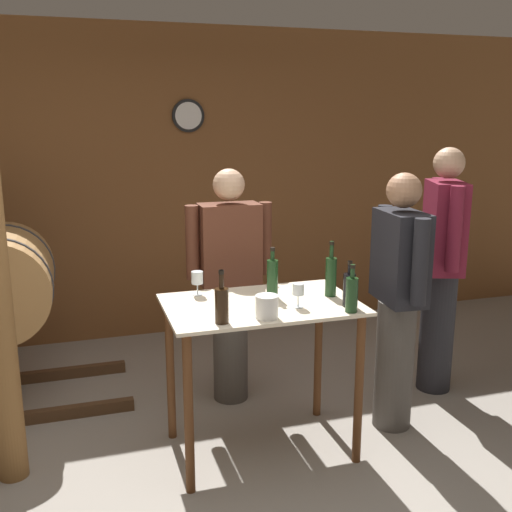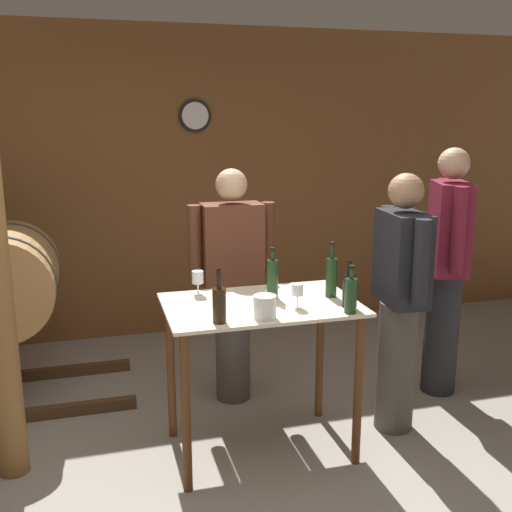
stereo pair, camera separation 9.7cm
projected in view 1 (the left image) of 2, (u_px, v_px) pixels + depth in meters
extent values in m
plane|color=gray|center=(256.00, 504.00, 3.08)|extent=(14.00, 14.00, 0.00)
cube|color=brown|center=(166.00, 185.00, 5.25)|extent=(8.40, 0.05, 2.70)
cylinder|color=black|center=(188.00, 116.00, 5.14)|extent=(0.28, 0.03, 0.28)
cylinder|color=white|center=(188.00, 116.00, 5.13)|extent=(0.23, 0.01, 0.23)
cylinder|color=#9E7242|center=(1.00, 281.00, 3.95)|extent=(0.66, 0.81, 0.66)
cylinder|color=#38383D|center=(5.00, 272.00, 4.17)|extent=(0.67, 0.03, 0.67)
cube|color=beige|center=(261.00, 305.00, 3.39)|extent=(1.09, 0.70, 0.02)
cylinder|color=#593319|center=(189.00, 414.00, 3.08)|extent=(0.05, 0.05, 0.90)
cylinder|color=#593319|center=(359.00, 390.00, 3.36)|extent=(0.05, 0.05, 0.90)
cylinder|color=#593319|center=(170.00, 370.00, 3.62)|extent=(0.05, 0.05, 0.90)
cylinder|color=#593319|center=(318.00, 352.00, 3.90)|extent=(0.05, 0.05, 0.90)
cylinder|color=black|center=(222.00, 306.00, 3.04)|extent=(0.07, 0.07, 0.18)
cylinder|color=black|center=(221.00, 279.00, 3.00)|extent=(0.02, 0.02, 0.10)
cylinder|color=black|center=(221.00, 272.00, 3.00)|extent=(0.03, 0.03, 0.02)
cylinder|color=#193819|center=(272.00, 279.00, 3.46)|extent=(0.07, 0.07, 0.22)
cylinder|color=#193819|center=(273.00, 254.00, 3.42)|extent=(0.02, 0.02, 0.08)
cylinder|color=black|center=(273.00, 249.00, 3.42)|extent=(0.03, 0.03, 0.02)
cylinder|color=#193819|center=(352.00, 295.00, 3.21)|extent=(0.07, 0.07, 0.19)
cylinder|color=#193819|center=(353.00, 271.00, 3.18)|extent=(0.02, 0.02, 0.07)
cylinder|color=black|center=(353.00, 266.00, 3.17)|extent=(0.03, 0.03, 0.02)
cylinder|color=#193819|center=(331.00, 277.00, 3.49)|extent=(0.07, 0.07, 0.23)
cylinder|color=#193819|center=(332.00, 250.00, 3.45)|extent=(0.02, 0.02, 0.10)
cylinder|color=black|center=(332.00, 243.00, 3.44)|extent=(0.03, 0.03, 0.02)
cylinder|color=black|center=(349.00, 290.00, 3.30)|extent=(0.07, 0.07, 0.18)
cylinder|color=black|center=(350.00, 268.00, 3.28)|extent=(0.02, 0.02, 0.07)
cylinder|color=black|center=(350.00, 263.00, 3.27)|extent=(0.03, 0.03, 0.02)
cylinder|color=silver|center=(198.00, 295.00, 3.53)|extent=(0.06, 0.06, 0.00)
cylinder|color=silver|center=(197.00, 289.00, 3.52)|extent=(0.01, 0.01, 0.07)
cylinder|color=silver|center=(197.00, 278.00, 3.51)|extent=(0.07, 0.07, 0.07)
cylinder|color=silver|center=(298.00, 307.00, 3.31)|extent=(0.06, 0.06, 0.00)
cylinder|color=silver|center=(298.00, 301.00, 3.30)|extent=(0.01, 0.01, 0.07)
cylinder|color=silver|center=(298.00, 289.00, 3.28)|extent=(0.06, 0.06, 0.06)
cylinder|color=white|center=(267.00, 307.00, 3.12)|extent=(0.12, 0.12, 0.12)
cylinder|color=#232328|center=(437.00, 331.00, 4.29)|extent=(0.24, 0.24, 0.89)
cube|color=maroon|center=(444.00, 227.00, 4.12)|extent=(0.34, 0.45, 0.63)
sphere|color=tan|center=(449.00, 163.00, 4.02)|extent=(0.21, 0.21, 0.21)
cylinder|color=maroon|center=(436.00, 217.00, 4.35)|extent=(0.09, 0.09, 0.56)
cylinder|color=maroon|center=(455.00, 229.00, 3.87)|extent=(0.09, 0.09, 0.56)
cylinder|color=#4C4742|center=(230.00, 342.00, 4.15)|extent=(0.24, 0.24, 0.84)
cube|color=#592D1E|center=(229.00, 244.00, 3.99)|extent=(0.40, 0.22, 0.55)
sphere|color=tan|center=(229.00, 185.00, 3.90)|extent=(0.21, 0.21, 0.21)
cylinder|color=#592D1E|center=(265.00, 238.00, 4.06)|extent=(0.09, 0.09, 0.49)
cylinder|color=#592D1E|center=(192.00, 243.00, 3.91)|extent=(0.09, 0.09, 0.49)
cylinder|color=#4C4742|center=(394.00, 364.00, 3.78)|extent=(0.24, 0.24, 0.84)
cube|color=black|center=(400.00, 257.00, 3.62)|extent=(0.25, 0.42, 0.56)
sphere|color=#9E7051|center=(404.00, 190.00, 3.52)|extent=(0.21, 0.21, 0.21)
cylinder|color=black|center=(383.00, 244.00, 3.85)|extent=(0.09, 0.09, 0.50)
cylinder|color=black|center=(420.00, 262.00, 3.37)|extent=(0.09, 0.09, 0.50)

